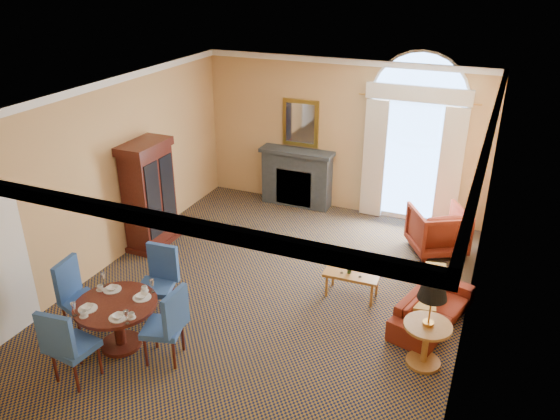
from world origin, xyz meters
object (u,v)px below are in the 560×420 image
at_px(armoire, 149,197).
at_px(dining_table, 117,314).
at_px(sofa, 433,308).
at_px(side_table, 430,313).
at_px(coffee_table, 352,274).
at_px(armchair, 437,230).

xyz_separation_m(armoire, dining_table, (1.35, -2.72, -0.45)).
xyz_separation_m(sofa, side_table, (0.05, -0.98, 0.57)).
xyz_separation_m(coffee_table, side_table, (1.35, -1.18, 0.41)).
bearing_deg(dining_table, armchair, 51.36).
bearing_deg(dining_table, side_table, 18.01).
height_order(sofa, coffee_table, coffee_table).
height_order(dining_table, side_table, side_table).
bearing_deg(side_table, coffee_table, 138.82).
relative_size(coffee_table, side_table, 0.69).
bearing_deg(armchair, armoire, -9.95).
bearing_deg(side_table, armchair, 95.91).
bearing_deg(armchair, side_table, 65.80).
relative_size(dining_table, coffee_table, 1.27).
relative_size(armoire, dining_table, 1.80).
xyz_separation_m(armchair, side_table, (0.34, -3.26, 0.39)).
bearing_deg(coffee_table, armoire, 174.31).
xyz_separation_m(dining_table, coffee_table, (2.62, 2.48, -0.12)).
bearing_deg(coffee_table, armchair, 61.67).
relative_size(armoire, coffee_table, 2.28).
relative_size(sofa, armchair, 1.76).
height_order(dining_table, sofa, dining_table).
height_order(armchair, coffee_table, armchair).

